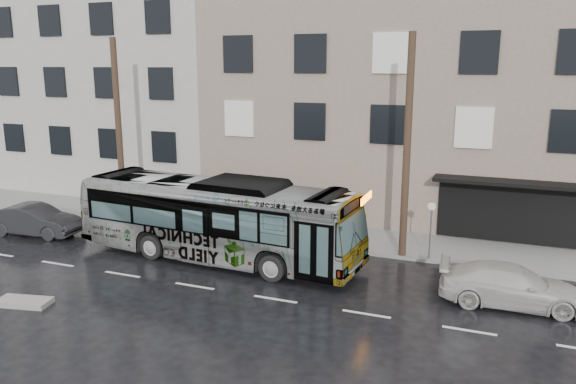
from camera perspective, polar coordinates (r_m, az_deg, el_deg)
name	(u,v)px	position (r m, az deg, el deg)	size (l,w,h in m)	color
ground	(227,264)	(23.07, -6.26, -7.28)	(120.00, 120.00, 0.00)	black
sidewalk	(273,230)	(27.25, -1.48, -3.85)	(90.00, 3.60, 0.15)	gray
building_taupe	(410,108)	(32.33, 12.28, 8.30)	(20.00, 12.00, 11.00)	gray
building_grey	(93,63)	(43.65, -19.24, 12.30)	(26.00, 15.00, 16.00)	#ADABA3
utility_pole_front	(407,148)	(22.96, 12.00, 4.41)	(0.30, 0.30, 9.00)	#402D20
utility_pole_rear	(119,133)	(28.75, -16.81, 5.81)	(0.30, 0.30, 9.00)	#402D20
sign_post	(430,230)	(23.51, 14.27, -3.76)	(0.06, 0.06, 2.40)	slate
bus	(216,219)	(23.25, -7.30, -2.72)	(2.87, 12.27, 3.42)	#B2B2B2
white_sedan	(512,286)	(20.45, 21.78, -8.82)	(1.91, 4.71, 1.37)	#B3B0AA
dark_sedan	(35,220)	(29.08, -24.33, -2.62)	(1.53, 4.39, 1.45)	black
slush_pile	(24,302)	(21.23, -25.25, -10.07)	(1.80, 0.80, 0.18)	#9C9994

